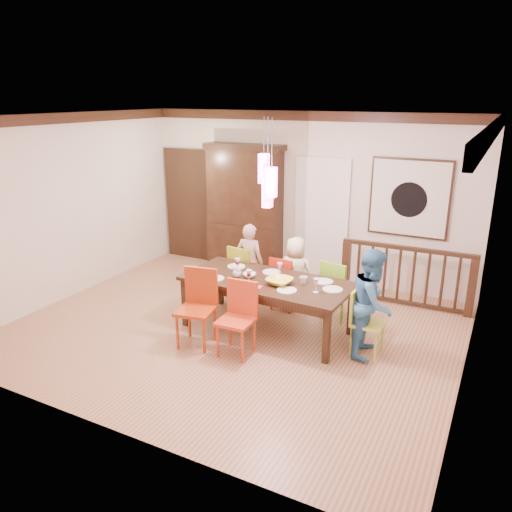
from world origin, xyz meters
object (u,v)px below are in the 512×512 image
at_px(chair_end_right, 369,318).
at_px(person_far_mid, 295,274).
at_px(chair_far_left, 246,270).
at_px(china_hutch, 245,209).
at_px(dining_table, 267,285).
at_px(person_end_right, 372,303).
at_px(person_far_left, 250,262).
at_px(balustrade, 406,275).

relative_size(chair_end_right, person_far_mid, 0.74).
relative_size(chair_far_left, china_hutch, 0.40).
relative_size(dining_table, person_far_mid, 2.04).
xyz_separation_m(china_hutch, person_end_right, (2.95, -2.11, -0.48)).
bearing_deg(dining_table, person_far_left, 132.15).
bearing_deg(balustrade, dining_table, -132.14).
relative_size(china_hutch, person_far_mid, 2.03).
bearing_deg(chair_far_left, person_far_mid, -164.37).
distance_m(china_hutch, person_end_right, 3.65).
xyz_separation_m(chair_far_left, person_far_left, (-0.01, 0.14, 0.09)).
distance_m(chair_far_left, chair_end_right, 2.29).
height_order(chair_end_right, person_end_right, person_end_right).
xyz_separation_m(person_far_left, person_far_mid, (0.80, -0.04, -0.05)).
distance_m(china_hutch, balustrade, 3.12).
distance_m(chair_far_left, china_hutch, 1.68).
bearing_deg(person_far_left, person_end_right, 156.59).
xyz_separation_m(chair_far_left, china_hutch, (-0.76, 1.36, 0.63)).
bearing_deg(chair_end_right, dining_table, 92.66).
height_order(dining_table, person_far_mid, person_far_mid).
bearing_deg(dining_table, chair_far_left, 136.57).
bearing_deg(person_end_right, dining_table, 88.24).
xyz_separation_m(dining_table, person_end_right, (1.46, -0.00, 0.02)).
bearing_deg(person_end_right, person_far_mid, 56.99).
height_order(chair_end_right, person_far_mid, person_far_mid).
xyz_separation_m(chair_far_left, person_far_mid, (0.79, 0.10, 0.04)).
bearing_deg(china_hutch, dining_table, -54.82).
bearing_deg(person_end_right, chair_end_right, 110.01).
distance_m(dining_table, chair_end_right, 1.44).
height_order(chair_far_left, person_far_left, person_far_left).
relative_size(dining_table, person_end_right, 1.69).
distance_m(balustrade, person_end_right, 1.77).
relative_size(dining_table, china_hutch, 1.01).
bearing_deg(person_end_right, person_far_left, 66.29).
height_order(dining_table, chair_far_left, chair_far_left).
height_order(balustrade, person_far_left, person_far_left).
xyz_separation_m(chair_far_left, balustrade, (2.26, 1.01, -0.04)).
height_order(dining_table, chair_end_right, chair_end_right).
height_order(dining_table, balustrade, balustrade).
xyz_separation_m(dining_table, person_far_left, (-0.74, 0.89, -0.05)).
distance_m(chair_end_right, person_end_right, 0.21).
bearing_deg(dining_table, chair_end_right, 1.91).
distance_m(china_hutch, person_far_left, 1.53).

